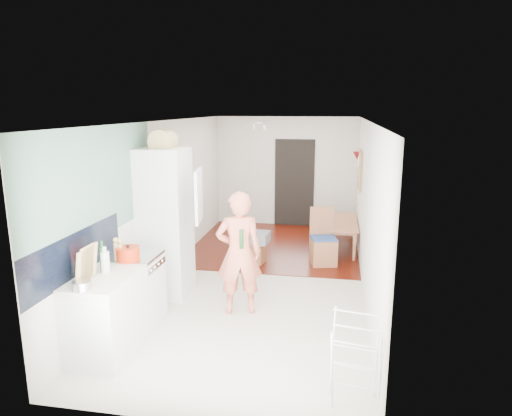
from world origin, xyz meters
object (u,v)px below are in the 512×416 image
(person, at_px, (239,242))
(drying_rack, at_px, (355,361))
(dining_table, at_px, (335,237))
(dining_chair, at_px, (324,237))
(stool, at_px, (256,253))

(person, height_order, drying_rack, person)
(dining_table, bearing_deg, dining_chair, 167.36)
(person, xyz_separation_m, dining_table, (1.25, 3.09, -0.75))
(person, distance_m, dining_chair, 2.40)
(person, bearing_deg, dining_table, -128.97)
(person, distance_m, stool, 2.12)
(person, relative_size, drying_rack, 2.30)
(drying_rack, bearing_deg, stool, 123.43)
(stool, bearing_deg, drying_rack, -66.60)
(dining_chair, height_order, stool, dining_chair)
(drying_rack, bearing_deg, person, 140.67)
(dining_chair, bearing_deg, drying_rack, -97.82)
(dining_table, distance_m, drying_rack, 4.80)
(dining_chair, relative_size, stool, 2.61)
(dining_table, distance_m, dining_chair, 1.04)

